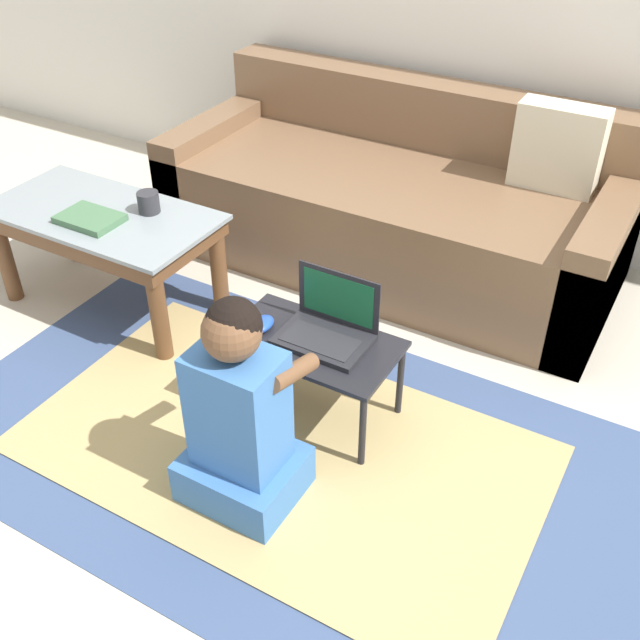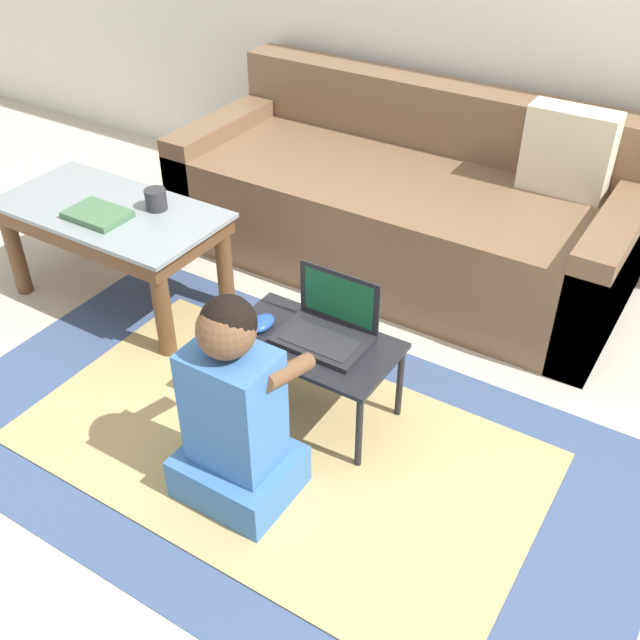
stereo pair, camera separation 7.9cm
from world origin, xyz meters
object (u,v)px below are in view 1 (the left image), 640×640
at_px(laptop_desk, 313,350).
at_px(cup_on_table, 149,202).
at_px(person_seated, 240,418).
at_px(couch, 397,204).
at_px(computer_mouse, 261,324).
at_px(laptop, 327,329).
at_px(coffee_table, 104,228).
at_px(book_on_table, 90,219).

height_order(laptop_desk, cup_on_table, cup_on_table).
relative_size(person_seated, cup_on_table, 8.53).
distance_m(couch, person_seated, 1.60).
bearing_deg(laptop_desk, computer_mouse, -171.91).
height_order(laptop, computer_mouse, laptop).
bearing_deg(person_seated, coffee_table, 151.24).
xyz_separation_m(couch, computer_mouse, (0.02, -1.17, 0.06)).
height_order(laptop, cup_on_table, laptop).
bearing_deg(cup_on_table, coffee_table, -150.43).
height_order(cup_on_table, book_on_table, cup_on_table).
height_order(person_seated, book_on_table, person_seated).
distance_m(computer_mouse, person_seated, 0.45).
bearing_deg(computer_mouse, coffee_table, 167.65).
bearing_deg(coffee_table, laptop_desk, -8.85).
bearing_deg(laptop_desk, laptop, 51.37).
height_order(couch, person_seated, couch).
distance_m(couch, coffee_table, 1.33).
bearing_deg(couch, person_seated, -82.26).
relative_size(laptop_desk, laptop, 1.89).
distance_m(computer_mouse, book_on_table, 0.91).
height_order(coffee_table, laptop_desk, coffee_table).
xyz_separation_m(laptop, computer_mouse, (-0.23, -0.07, -0.02)).
bearing_deg(book_on_table, laptop_desk, -4.70).
bearing_deg(cup_on_table, book_on_table, -129.56).
bearing_deg(laptop_desk, cup_on_table, 163.72).
height_order(laptop_desk, person_seated, person_seated).
bearing_deg(coffee_table, laptop, -6.64).
height_order(couch, laptop_desk, couch).
distance_m(coffee_table, book_on_table, 0.13).
height_order(computer_mouse, book_on_table, book_on_table).
xyz_separation_m(coffee_table, laptop_desk, (1.11, -0.17, -0.09)).
bearing_deg(couch, computer_mouse, -89.00).
bearing_deg(coffee_table, couch, 47.30).
height_order(laptop, person_seated, person_seated).
distance_m(couch, computer_mouse, 1.18).
bearing_deg(book_on_table, laptop, -2.52).
distance_m(laptop_desk, laptop, 0.09).
bearing_deg(person_seated, cup_on_table, 142.78).
relative_size(computer_mouse, cup_on_table, 1.30).
bearing_deg(couch, laptop_desk, -79.37).
distance_m(couch, cup_on_table, 1.15).
xyz_separation_m(couch, cup_on_table, (-0.72, -0.87, 0.21)).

